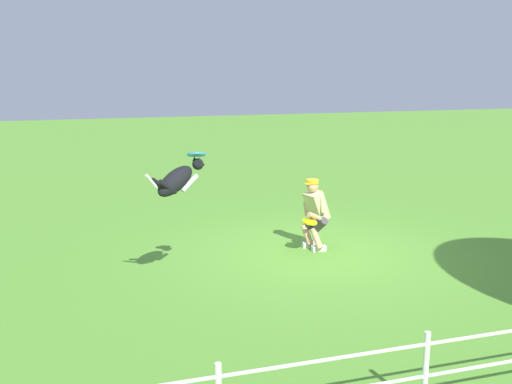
{
  "coord_description": "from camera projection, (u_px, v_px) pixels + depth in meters",
  "views": [
    {
      "loc": [
        4.09,
        9.3,
        3.25
      ],
      "look_at": [
        1.29,
        0.32,
        1.27
      ],
      "focal_mm": 41.93,
      "sensor_mm": 36.0,
      "label": 1
    }
  ],
  "objects": [
    {
      "name": "frisbee_held",
      "position": [
        310.0,
        222.0,
        10.37
      ],
      "size": [
        0.31,
        0.3,
        0.1
      ],
      "primitive_type": "cylinder",
      "rotation": [
        0.16,
        -0.15,
        4.54
      ],
      "color": "yellow",
      "rests_on": "person"
    },
    {
      "name": "person",
      "position": [
        315.0,
        212.0,
        10.71
      ],
      "size": [
        0.54,
        0.67,
        1.29
      ],
      "rotation": [
        0.0,
        0.0,
        0.27
      ],
      "color": "silver",
      "rests_on": "ground_plane"
    },
    {
      "name": "frisbee_flying",
      "position": [
        196.0,
        155.0,
        8.7
      ],
      "size": [
        0.39,
        0.37,
        0.14
      ],
      "primitive_type": "cylinder",
      "rotation": [
        -0.21,
        0.24,
        3.77
      ],
      "color": "#2C8FE9"
    },
    {
      "name": "dog",
      "position": [
        178.0,
        180.0,
        8.53
      ],
      "size": [
        0.97,
        0.59,
        0.59
      ],
      "rotation": [
        0.0,
        0.0,
        3.62
      ],
      "color": "black"
    },
    {
      "name": "ground_plane",
      "position": [
        320.0,
        254.0,
        10.55
      ],
      "size": [
        60.0,
        60.0,
        0.0
      ],
      "primitive_type": "plane",
      "color": "#5A9A32"
    }
  ]
}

